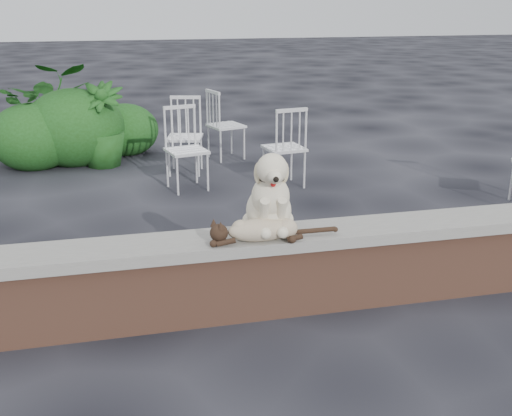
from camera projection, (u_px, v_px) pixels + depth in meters
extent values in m
plane|color=black|center=(368.00, 298.00, 4.53)|extent=(60.00, 60.00, 0.00)
cube|color=brown|center=(370.00, 267.00, 4.45)|extent=(6.00, 0.30, 0.50)
cube|color=slate|center=(373.00, 230.00, 4.35)|extent=(6.20, 0.40, 0.08)
imported|color=#184012|center=(50.00, 111.00, 8.21)|extent=(1.27, 1.13, 1.32)
imported|color=#184012|center=(101.00, 125.00, 7.94)|extent=(0.73, 0.73, 1.08)
ellipsoid|color=#184012|center=(33.00, 137.00, 7.92)|extent=(1.11, 1.02, 0.88)
ellipsoid|color=#184012|center=(74.00, 128.00, 8.11)|extent=(1.31, 1.20, 1.04)
ellipsoid|color=#184012|center=(125.00, 130.00, 8.65)|extent=(0.93, 0.86, 0.74)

